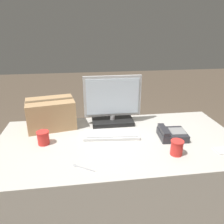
{
  "coord_description": "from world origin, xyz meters",
  "views": [
    {
      "loc": [
        -0.24,
        -1.4,
        1.51
      ],
      "look_at": [
        -0.03,
        0.19,
        0.86
      ],
      "focal_mm": 35.0,
      "sensor_mm": 36.0,
      "label": 1
    }
  ],
  "objects_px": {
    "keyboard": "(111,134)",
    "desk_phone": "(172,134)",
    "sticky_note_pad": "(222,150)",
    "paper_cup_left": "(43,138)",
    "cardboard_box": "(51,114)",
    "paper_cup_right": "(177,148)",
    "spoon": "(80,167)",
    "monitor": "(113,104)"
  },
  "relations": [
    {
      "from": "keyboard",
      "to": "desk_phone",
      "type": "xyz_separation_m",
      "value": [
        0.44,
        -0.09,
        0.02
      ]
    },
    {
      "from": "keyboard",
      "to": "cardboard_box",
      "type": "height_order",
      "value": "cardboard_box"
    },
    {
      "from": "monitor",
      "to": "desk_phone",
      "type": "relative_size",
      "value": 2.31
    },
    {
      "from": "cardboard_box",
      "to": "sticky_note_pad",
      "type": "bearing_deg",
      "value": -24.78
    },
    {
      "from": "monitor",
      "to": "spoon",
      "type": "height_order",
      "value": "monitor"
    },
    {
      "from": "spoon",
      "to": "monitor",
      "type": "bearing_deg",
      "value": -82.56
    },
    {
      "from": "paper_cup_right",
      "to": "spoon",
      "type": "xyz_separation_m",
      "value": [
        -0.63,
        -0.06,
        -0.05
      ]
    },
    {
      "from": "cardboard_box",
      "to": "sticky_note_pad",
      "type": "height_order",
      "value": "cardboard_box"
    },
    {
      "from": "cardboard_box",
      "to": "desk_phone",
      "type": "bearing_deg",
      "value": -19.5
    },
    {
      "from": "cardboard_box",
      "to": "monitor",
      "type": "bearing_deg",
      "value": 0.39
    },
    {
      "from": "keyboard",
      "to": "paper_cup_left",
      "type": "bearing_deg",
      "value": -169.03
    },
    {
      "from": "monitor",
      "to": "keyboard",
      "type": "bearing_deg",
      "value": -99.75
    },
    {
      "from": "desk_phone",
      "to": "paper_cup_right",
      "type": "relative_size",
      "value": 2.05
    },
    {
      "from": "paper_cup_left",
      "to": "paper_cup_right",
      "type": "height_order",
      "value": "paper_cup_right"
    },
    {
      "from": "desk_phone",
      "to": "sticky_note_pad",
      "type": "xyz_separation_m",
      "value": [
        0.27,
        -0.22,
        -0.03
      ]
    },
    {
      "from": "cardboard_box",
      "to": "spoon",
      "type": "bearing_deg",
      "value": -69.02
    },
    {
      "from": "paper_cup_left",
      "to": "monitor",
      "type": "bearing_deg",
      "value": 28.39
    },
    {
      "from": "keyboard",
      "to": "sticky_note_pad",
      "type": "xyz_separation_m",
      "value": [
        0.71,
        -0.31,
        -0.01
      ]
    },
    {
      "from": "desk_phone",
      "to": "paper_cup_left",
      "type": "height_order",
      "value": "paper_cup_left"
    },
    {
      "from": "paper_cup_right",
      "to": "sticky_note_pad",
      "type": "distance_m",
      "value": 0.33
    },
    {
      "from": "cardboard_box",
      "to": "paper_cup_left",
      "type": "bearing_deg",
      "value": -95.41
    },
    {
      "from": "monitor",
      "to": "spoon",
      "type": "relative_size",
      "value": 3.5
    },
    {
      "from": "desk_phone",
      "to": "paper_cup_left",
      "type": "distance_m",
      "value": 0.94
    },
    {
      "from": "keyboard",
      "to": "cardboard_box",
      "type": "xyz_separation_m",
      "value": [
        -0.47,
        0.23,
        0.1
      ]
    },
    {
      "from": "paper_cup_left",
      "to": "cardboard_box",
      "type": "distance_m",
      "value": 0.3
    },
    {
      "from": "sticky_note_pad",
      "to": "desk_phone",
      "type": "bearing_deg",
      "value": 140.48
    },
    {
      "from": "desk_phone",
      "to": "paper_cup_right",
      "type": "distance_m",
      "value": 0.23
    },
    {
      "from": "keyboard",
      "to": "paper_cup_left",
      "type": "relative_size",
      "value": 4.42
    },
    {
      "from": "spoon",
      "to": "paper_cup_right",
      "type": "bearing_deg",
      "value": -142.62
    },
    {
      "from": "desk_phone",
      "to": "cardboard_box",
      "type": "height_order",
      "value": "cardboard_box"
    },
    {
      "from": "desk_phone",
      "to": "paper_cup_left",
      "type": "xyz_separation_m",
      "value": [
        -0.94,
        0.04,
        0.02
      ]
    },
    {
      "from": "paper_cup_right",
      "to": "sticky_note_pad",
      "type": "relative_size",
      "value": 1.14
    },
    {
      "from": "paper_cup_right",
      "to": "paper_cup_left",
      "type": "bearing_deg",
      "value": 163.71
    },
    {
      "from": "keyboard",
      "to": "sticky_note_pad",
      "type": "relative_size",
      "value": 4.85
    },
    {
      "from": "sticky_note_pad",
      "to": "spoon",
      "type": "bearing_deg",
      "value": -176.64
    },
    {
      "from": "monitor",
      "to": "keyboard",
      "type": "xyz_separation_m",
      "value": [
        -0.04,
        -0.24,
        -0.16
      ]
    },
    {
      "from": "paper_cup_right",
      "to": "keyboard",
      "type": "bearing_deg",
      "value": 141.33
    },
    {
      "from": "paper_cup_right",
      "to": "cardboard_box",
      "type": "relative_size",
      "value": 0.24
    },
    {
      "from": "spoon",
      "to": "cardboard_box",
      "type": "xyz_separation_m",
      "value": [
        -0.23,
        0.6,
        0.11
      ]
    },
    {
      "from": "monitor",
      "to": "desk_phone",
      "type": "distance_m",
      "value": 0.54
    },
    {
      "from": "monitor",
      "to": "paper_cup_right",
      "type": "distance_m",
      "value": 0.66
    },
    {
      "from": "sticky_note_pad",
      "to": "cardboard_box",
      "type": "bearing_deg",
      "value": 155.22
    }
  ]
}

